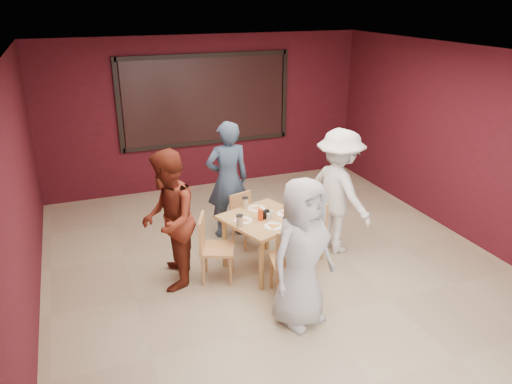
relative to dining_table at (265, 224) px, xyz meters
name	(u,v)px	position (x,y,z in m)	size (l,w,h in m)	color
floor	(280,270)	(0.17, -0.14, -0.66)	(7.00, 7.00, 0.00)	tan
window_blinds	(206,100)	(0.17, 3.31, 0.99)	(3.00, 0.02, 1.50)	black
dining_table	(265,224)	(0.00, 0.00, 0.00)	(1.20, 1.20, 0.90)	tan
chair_front	(292,259)	(0.03, -0.80, -0.11)	(0.54, 0.54, 0.97)	#C97C4E
chair_back	(245,216)	(0.00, 0.77, -0.22)	(0.46, 0.46, 0.77)	#C97C4E
chair_left	(211,245)	(-0.73, -0.02, -0.16)	(0.55, 0.55, 0.88)	#C97C4E
chair_right	(311,227)	(0.70, 0.04, -0.18)	(0.52, 0.52, 0.84)	#C97C4E
diner_front	(302,253)	(-0.06, -1.22, 0.20)	(0.84, 0.54, 1.71)	#A7A7A7
diner_back	(228,180)	(-0.14, 1.13, 0.24)	(0.65, 0.43, 1.78)	#314358
diner_left	(168,220)	(-1.24, 0.07, 0.23)	(0.86, 0.67, 1.76)	maroon
diner_right	(339,192)	(1.17, 0.14, 0.24)	(1.15, 0.66, 1.78)	silver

